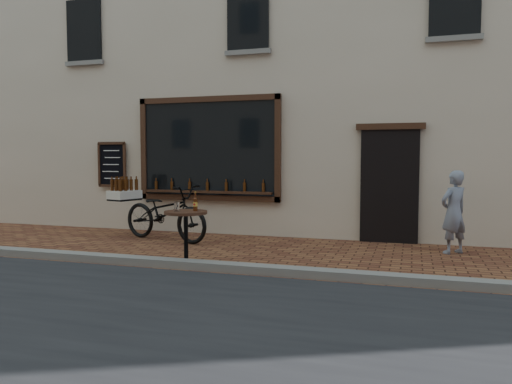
% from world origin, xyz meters
% --- Properties ---
extents(ground, '(90.00, 90.00, 0.00)m').
position_xyz_m(ground, '(0.00, 0.00, 0.00)').
color(ground, '#542A1B').
rests_on(ground, ground).
extents(kerb, '(90.00, 0.25, 0.12)m').
position_xyz_m(kerb, '(0.00, 0.20, 0.06)').
color(kerb, slate).
rests_on(kerb, ground).
extents(shop_building, '(28.00, 6.20, 10.00)m').
position_xyz_m(shop_building, '(0.00, 6.50, 5.00)').
color(shop_building, beige).
rests_on(shop_building, ground).
extents(cargo_bicycle, '(2.55, 1.35, 1.20)m').
position_xyz_m(cargo_bicycle, '(-2.41, 2.35, 0.57)').
color(cargo_bicycle, black).
rests_on(cargo_bicycle, ground).
extents(bistro_table, '(0.66, 0.66, 1.13)m').
position_xyz_m(bistro_table, '(-0.97, 0.35, 0.60)').
color(bistro_table, black).
rests_on(bistro_table, ground).
extents(pedestrian, '(0.62, 0.61, 1.44)m').
position_xyz_m(pedestrian, '(3.02, 2.65, 0.72)').
color(pedestrian, slate).
rests_on(pedestrian, ground).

